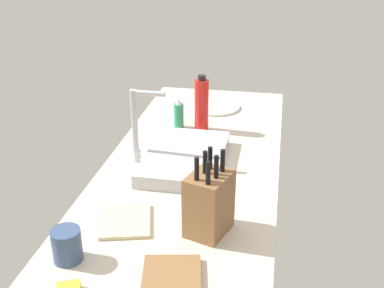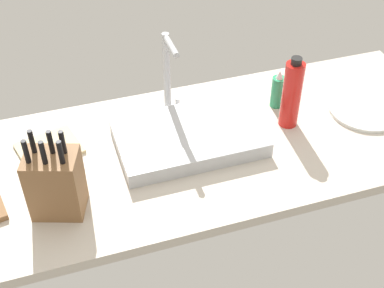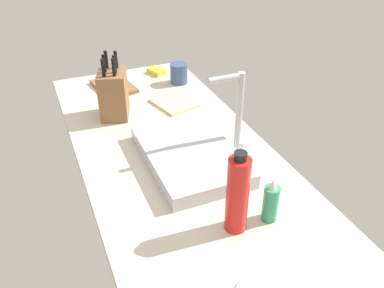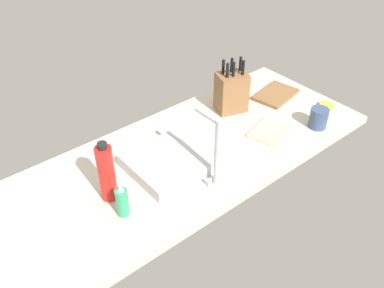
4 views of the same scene
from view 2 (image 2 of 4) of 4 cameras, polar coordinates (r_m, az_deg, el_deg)
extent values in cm
cube|color=beige|center=(169.91, 0.24, -0.78)|extent=(180.96, 67.42, 3.50)
cube|color=#B7BABF|center=(168.62, -0.38, 0.79)|extent=(45.60, 29.39, 5.20)
cylinder|color=#B7BABF|center=(176.09, -2.74, 7.59)|extent=(2.40, 2.40, 29.59)
cylinder|color=#B7BABF|center=(163.87, -2.30, 10.54)|extent=(2.00, 12.18, 2.00)
cylinder|color=#B7BABF|center=(184.10, -1.56, 4.44)|extent=(1.60, 1.60, 4.00)
cube|color=brown|center=(147.58, -14.51, -4.15)|extent=(16.76, 14.73, 19.41)
cylinder|color=black|center=(138.85, -17.49, -0.78)|extent=(1.77, 1.77, 7.03)
cylinder|color=black|center=(141.50, -16.88, 0.26)|extent=(1.77, 1.77, 7.03)
cylinder|color=black|center=(137.32, -15.79, -0.90)|extent=(1.77, 1.77, 7.03)
cylinder|color=black|center=(140.04, -15.03, 0.21)|extent=(1.77, 1.77, 7.03)
cylinder|color=black|center=(136.26, -14.00, -0.88)|extent=(1.77, 1.77, 7.03)
cylinder|color=black|center=(139.21, -13.79, 0.20)|extent=(1.77, 1.77, 7.03)
cylinder|color=#2D9966|center=(185.51, 9.22, 5.58)|extent=(4.55, 4.55, 11.34)
cone|color=silver|center=(181.61, 9.45, 7.40)|extent=(2.50, 2.50, 2.80)
cylinder|color=red|center=(174.25, 10.69, 5.22)|extent=(6.26, 6.26, 23.28)
cylinder|color=black|center=(167.35, 11.22, 8.77)|extent=(3.44, 3.44, 2.20)
cylinder|color=silver|center=(193.06, 18.19, 3.58)|extent=(25.33, 25.33, 1.20)
cube|color=beige|center=(173.46, -15.16, -0.44)|extent=(21.88, 19.74, 1.20)
camera|label=1|loc=(1.57, -70.97, 4.47)|focal=45.34mm
camera|label=3|loc=(1.68, 45.70, 19.60)|focal=37.51mm
camera|label=4|loc=(2.63, 13.30, 40.41)|focal=39.67mm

